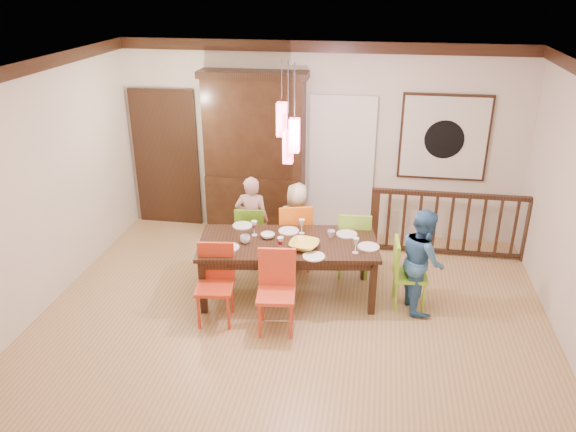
% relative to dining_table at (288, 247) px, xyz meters
% --- Properties ---
extents(floor, '(6.00, 6.00, 0.00)m').
position_rel_dining_table_xyz_m(floor, '(0.14, -0.49, -0.67)').
color(floor, '#A98352').
rests_on(floor, ground).
extents(ceiling, '(6.00, 6.00, 0.00)m').
position_rel_dining_table_xyz_m(ceiling, '(0.14, -0.49, 2.23)').
color(ceiling, white).
rests_on(ceiling, wall_back).
extents(wall_back, '(6.00, 0.00, 6.00)m').
position_rel_dining_table_xyz_m(wall_back, '(0.14, 2.01, 0.78)').
color(wall_back, silver).
rests_on(wall_back, floor).
extents(wall_left, '(0.00, 5.00, 5.00)m').
position_rel_dining_table_xyz_m(wall_left, '(-2.86, -0.49, 0.78)').
color(wall_left, silver).
rests_on(wall_left, floor).
extents(crown_molding, '(6.00, 5.00, 0.16)m').
position_rel_dining_table_xyz_m(crown_molding, '(0.14, -0.49, 2.15)').
color(crown_molding, black).
rests_on(crown_molding, wall_back).
extents(panel_door, '(1.04, 0.07, 2.24)m').
position_rel_dining_table_xyz_m(panel_door, '(-2.26, 1.96, 0.38)').
color(panel_door, black).
rests_on(panel_door, wall_back).
extents(white_doorway, '(0.97, 0.05, 2.22)m').
position_rel_dining_table_xyz_m(white_doorway, '(0.49, 1.98, 0.38)').
color(white_doorway, silver).
rests_on(white_doorway, wall_back).
extents(painting, '(1.25, 0.06, 1.25)m').
position_rel_dining_table_xyz_m(painting, '(1.94, 1.97, 0.93)').
color(painting, black).
rests_on(painting, wall_back).
extents(pendant_cluster, '(0.27, 0.21, 1.14)m').
position_rel_dining_table_xyz_m(pendant_cluster, '(0.00, -0.00, 1.44)').
color(pendant_cluster, '#EB4665').
rests_on(pendant_cluster, ceiling).
extents(dining_table, '(2.29, 1.30, 0.75)m').
position_rel_dining_table_xyz_m(dining_table, '(0.00, 0.00, 0.00)').
color(dining_table, black).
rests_on(dining_table, floor).
extents(chair_far_left, '(0.43, 0.43, 0.86)m').
position_rel_dining_table_xyz_m(chair_far_left, '(-0.66, 0.80, -0.18)').
color(chair_far_left, '#65AA1E').
rests_on(chair_far_left, floor).
extents(chair_far_mid, '(0.55, 0.55, 0.98)m').
position_rel_dining_table_xyz_m(chair_far_mid, '(-0.04, 0.74, -0.11)').
color(chair_far_mid, orange).
rests_on(chair_far_mid, floor).
extents(chair_far_right, '(0.45, 0.45, 0.94)m').
position_rel_dining_table_xyz_m(chair_far_right, '(0.77, 0.68, -0.13)').
color(chair_far_right, '#7EB733').
rests_on(chair_far_right, floor).
extents(chair_near_left, '(0.47, 0.47, 0.93)m').
position_rel_dining_table_xyz_m(chair_near_left, '(-0.74, -0.71, -0.14)').
color(chair_near_left, red).
rests_on(chair_near_left, floor).
extents(chair_near_mid, '(0.47, 0.47, 0.94)m').
position_rel_dining_table_xyz_m(chair_near_mid, '(-0.01, -0.77, -0.13)').
color(chair_near_mid, '#D74326').
rests_on(chair_near_mid, floor).
extents(chair_end_right, '(0.42, 0.42, 0.88)m').
position_rel_dining_table_xyz_m(chair_end_right, '(1.49, -0.02, -0.17)').
color(chair_end_right, '#8ACB29').
rests_on(chair_end_right, floor).
extents(china_hutch, '(1.58, 0.46, 2.49)m').
position_rel_dining_table_xyz_m(china_hutch, '(-0.80, 1.81, 0.58)').
color(china_hutch, black).
rests_on(china_hutch, floor).
extents(balustrade, '(2.27, 0.12, 0.96)m').
position_rel_dining_table_xyz_m(balustrade, '(2.10, 1.46, -0.17)').
color(balustrade, black).
rests_on(balustrade, floor).
extents(person_far_left, '(0.47, 0.32, 1.27)m').
position_rel_dining_table_xyz_m(person_far_left, '(-0.64, 0.80, -0.03)').
color(person_far_left, beige).
rests_on(person_far_left, floor).
extents(person_far_mid, '(0.62, 0.44, 1.18)m').
position_rel_dining_table_xyz_m(person_far_mid, '(-0.02, 0.86, -0.08)').
color(person_far_mid, beige).
rests_on(person_far_mid, floor).
extents(person_end_right, '(0.62, 0.72, 1.28)m').
position_rel_dining_table_xyz_m(person_end_right, '(1.61, -0.01, -0.03)').
color(person_end_right, teal).
rests_on(person_end_right, floor).
extents(serving_bowl, '(0.40, 0.40, 0.09)m').
position_rel_dining_table_xyz_m(serving_bowl, '(0.22, -0.15, 0.12)').
color(serving_bowl, yellow).
rests_on(serving_bowl, dining_table).
extents(small_bowl, '(0.23, 0.23, 0.06)m').
position_rel_dining_table_xyz_m(small_bowl, '(-0.26, 0.06, 0.11)').
color(small_bowl, white).
rests_on(small_bowl, dining_table).
extents(cup_left, '(0.15, 0.15, 0.10)m').
position_rel_dining_table_xyz_m(cup_left, '(-0.51, -0.12, 0.13)').
color(cup_left, silver).
rests_on(cup_left, dining_table).
extents(cup_right, '(0.12, 0.12, 0.09)m').
position_rel_dining_table_xyz_m(cup_right, '(0.51, 0.21, 0.13)').
color(cup_right, silver).
rests_on(cup_right, dining_table).
extents(plate_far_left, '(0.26, 0.26, 0.01)m').
position_rel_dining_table_xyz_m(plate_far_left, '(-0.66, 0.35, 0.09)').
color(plate_far_left, white).
rests_on(plate_far_left, dining_table).
extents(plate_far_mid, '(0.26, 0.26, 0.01)m').
position_rel_dining_table_xyz_m(plate_far_mid, '(-0.04, 0.29, 0.09)').
color(plate_far_mid, white).
rests_on(plate_far_mid, dining_table).
extents(plate_far_right, '(0.26, 0.26, 0.01)m').
position_rel_dining_table_xyz_m(plate_far_right, '(0.69, 0.31, 0.09)').
color(plate_far_right, white).
rests_on(plate_far_right, dining_table).
extents(plate_near_left, '(0.26, 0.26, 0.01)m').
position_rel_dining_table_xyz_m(plate_near_left, '(-0.68, -0.28, 0.09)').
color(plate_near_left, white).
rests_on(plate_near_left, dining_table).
extents(plate_near_mid, '(0.26, 0.26, 0.01)m').
position_rel_dining_table_xyz_m(plate_near_mid, '(0.36, -0.35, 0.09)').
color(plate_near_mid, white).
rests_on(plate_near_mid, dining_table).
extents(plate_end_right, '(0.26, 0.26, 0.01)m').
position_rel_dining_table_xyz_m(plate_end_right, '(0.98, -0.00, 0.09)').
color(plate_end_right, white).
rests_on(plate_end_right, dining_table).
extents(wine_glass_a, '(0.08, 0.08, 0.19)m').
position_rel_dining_table_xyz_m(wine_glass_a, '(-0.44, 0.11, 0.18)').
color(wine_glass_a, '#590C19').
rests_on(wine_glass_a, dining_table).
extents(wine_glass_b, '(0.08, 0.08, 0.19)m').
position_rel_dining_table_xyz_m(wine_glass_b, '(0.13, 0.26, 0.18)').
color(wine_glass_b, silver).
rests_on(wine_glass_b, dining_table).
extents(wine_glass_c, '(0.08, 0.08, 0.19)m').
position_rel_dining_table_xyz_m(wine_glass_c, '(-0.04, -0.29, 0.18)').
color(wine_glass_c, '#590C19').
rests_on(wine_glass_c, dining_table).
extents(wine_glass_d, '(0.08, 0.08, 0.19)m').
position_rel_dining_table_xyz_m(wine_glass_d, '(0.83, -0.17, 0.18)').
color(wine_glass_d, silver).
rests_on(wine_glass_d, dining_table).
extents(napkin, '(0.18, 0.14, 0.01)m').
position_rel_dining_table_xyz_m(napkin, '(-0.01, -0.35, 0.09)').
color(napkin, '#D83359').
rests_on(napkin, dining_table).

